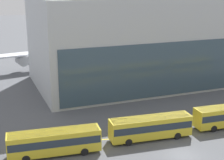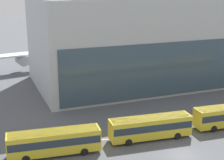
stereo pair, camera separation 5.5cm
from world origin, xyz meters
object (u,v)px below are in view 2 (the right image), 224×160
object	(u,v)px
airliner_parked_remote	(218,33)
shuttle_bus_1	(54,141)
airliner_at_gate_far	(56,48)
shuttle_bus_2	(150,126)

from	to	relation	value
airliner_parked_remote	shuttle_bus_1	size ratio (longest dim) A/B	2.72
airliner_at_gate_far	shuttle_bus_2	world-z (taller)	airliner_at_gate_far
airliner_parked_remote	shuttle_bus_2	bearing A→B (deg)	-22.81
airliner_at_gate_far	airliner_parked_remote	bearing A→B (deg)	-93.39
shuttle_bus_2	airliner_at_gate_far	bearing A→B (deg)	98.43
airliner_at_gate_far	shuttle_bus_1	bearing A→B (deg)	156.94
airliner_at_gate_far	shuttle_bus_2	xyz separation A→B (m)	(2.62, -48.00, -3.30)
airliner_parked_remote	shuttle_bus_1	world-z (taller)	airliner_parked_remote
airliner_parked_remote	shuttle_bus_2	xyz separation A→B (m)	(-53.67, -54.59, -3.28)
airliner_parked_remote	airliner_at_gate_far	bearing A→B (deg)	-61.62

